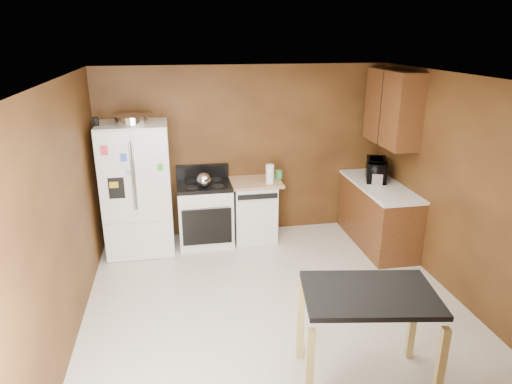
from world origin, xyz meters
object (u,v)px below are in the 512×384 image
object	(u,v)px
roasting_pan	(132,120)
dishwasher	(254,209)
pen_cup	(96,121)
toaster	(377,178)
microwave	(376,170)
gas_range	(205,212)
island	(369,308)
refrigerator	(138,189)
paper_towel	(270,174)
green_canister	(279,174)
kettle	(204,180)

from	to	relation	value
roasting_pan	dishwasher	distance (m)	2.15
pen_cup	dishwasher	world-z (taller)	pen_cup
toaster	microwave	bearing A→B (deg)	90.71
gas_range	island	size ratio (longest dim) A/B	0.91
roasting_pan	refrigerator	distance (m)	0.96
paper_towel	toaster	size ratio (longest dim) A/B	1.16
dishwasher	pen_cup	bearing A→B (deg)	-175.06
green_canister	refrigerator	distance (m)	2.02
toaster	dishwasher	size ratio (longest dim) A/B	0.26
refrigerator	gas_range	bearing A→B (deg)	3.81
refrigerator	dishwasher	bearing A→B (deg)	2.98
kettle	paper_towel	xyz separation A→B (m)	(0.94, 0.03, 0.03)
green_canister	refrigerator	bearing A→B (deg)	-175.91
roasting_pan	microwave	bearing A→B (deg)	-2.69
kettle	dishwasher	world-z (taller)	kettle
toaster	gas_range	distance (m)	2.49
paper_towel	island	world-z (taller)	paper_towel
paper_towel	island	xyz separation A→B (m)	(0.21, -2.99, -0.27)
paper_towel	green_canister	xyz separation A→B (m)	(0.17, 0.20, -0.07)
green_canister	gas_range	xyz separation A→B (m)	(-1.10, -0.08, -0.49)
pen_cup	gas_range	bearing A→B (deg)	6.55
roasting_pan	paper_towel	size ratio (longest dim) A/B	1.63
toaster	microwave	size ratio (longest dim) A/B	0.47
pen_cup	toaster	bearing A→B (deg)	-4.29
dishwasher	toaster	bearing A→B (deg)	-15.28
pen_cup	roasting_pan	bearing A→B (deg)	7.25
toaster	gas_range	size ratio (longest dim) A/B	0.21
refrigerator	paper_towel	bearing A→B (deg)	-1.63
pen_cup	paper_towel	bearing A→B (deg)	1.03
gas_range	kettle	bearing A→B (deg)	-94.33
microwave	green_canister	bearing A→B (deg)	96.76
microwave	toaster	bearing A→B (deg)	-179.45
dishwasher	island	world-z (taller)	island
green_canister	refrigerator	size ratio (longest dim) A/B	0.07
kettle	gas_range	xyz separation A→B (m)	(0.01, 0.15, -0.54)
microwave	pen_cup	bearing A→B (deg)	109.20
roasting_pan	island	size ratio (longest dim) A/B	0.37
gas_range	island	xyz separation A→B (m)	(1.14, -3.11, 0.29)
dishwasher	refrigerator	bearing A→B (deg)	-177.02
pen_cup	kettle	bearing A→B (deg)	0.30
toaster	island	world-z (taller)	toaster
toaster	island	size ratio (longest dim) A/B	0.19
paper_towel	gas_range	xyz separation A→B (m)	(-0.93, 0.11, -0.56)
roasting_pan	toaster	xyz separation A→B (m)	(3.30, -0.34, -0.87)
kettle	refrigerator	xyz separation A→B (m)	(-0.90, 0.09, -0.10)
microwave	island	bearing A→B (deg)	175.81
pen_cup	gas_range	size ratio (longest dim) A/B	0.10
kettle	green_canister	distance (m)	1.14
kettle	microwave	bearing A→B (deg)	-2.53
pen_cup	kettle	distance (m)	1.58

